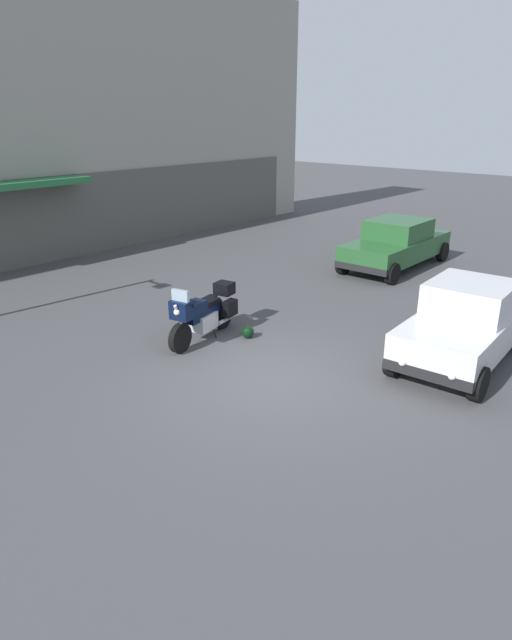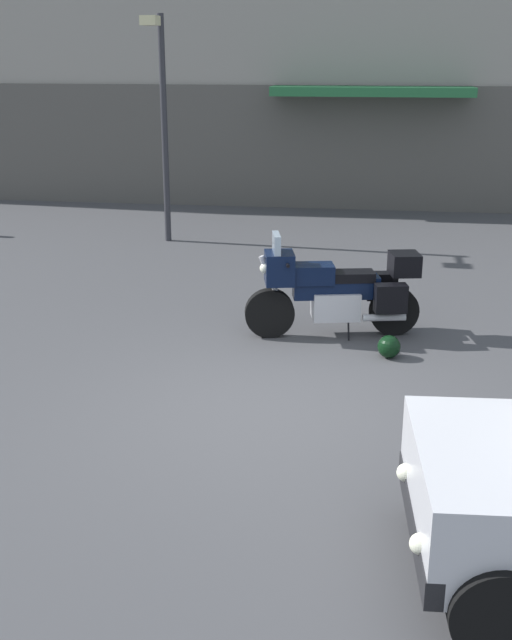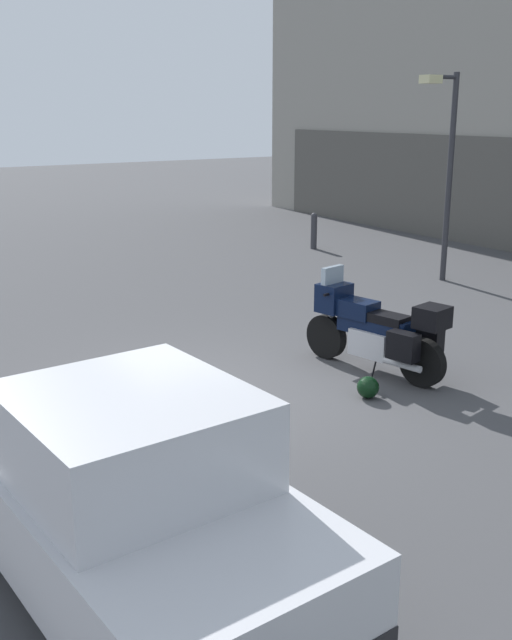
% 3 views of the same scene
% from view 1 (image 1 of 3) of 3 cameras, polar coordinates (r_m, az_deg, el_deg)
% --- Properties ---
extents(ground_plane, '(80.00, 80.00, 0.00)m').
position_cam_1_polar(ground_plane, '(10.55, 1.73, -6.11)').
color(ground_plane, '#424244').
extents(motorcycle, '(2.24, 0.98, 1.36)m').
position_cam_1_polar(motorcycle, '(12.19, -5.49, 0.76)').
color(motorcycle, black).
rests_on(motorcycle, ground).
extents(helmet, '(0.28, 0.28, 0.28)m').
position_cam_1_polar(helmet, '(12.35, -0.87, -1.26)').
color(helmet, black).
rests_on(helmet, ground).
extents(car_hatchback_near, '(3.96, 2.01, 1.64)m').
position_cam_1_polar(car_hatchback_near, '(11.76, 20.88, -0.35)').
color(car_hatchback_near, silver).
rests_on(car_hatchback_near, ground).
extents(car_sedan_far, '(4.61, 1.99, 1.56)m').
position_cam_1_polar(car_sedan_far, '(18.53, 14.36, 7.68)').
color(car_sedan_far, '#235128').
rests_on(car_sedan_far, ground).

